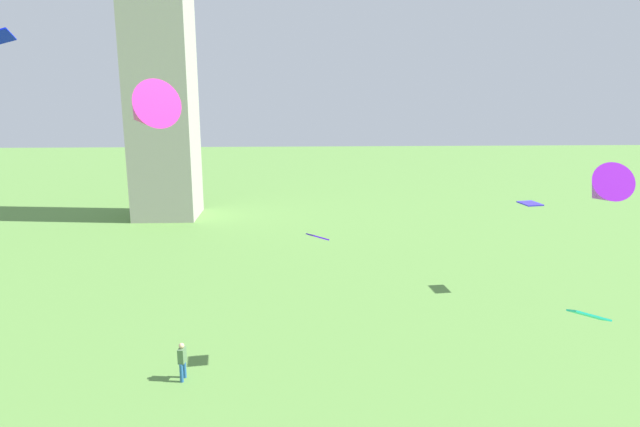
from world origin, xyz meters
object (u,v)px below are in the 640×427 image
Objects in this scene: kite_flying_2 at (2,36)px; kite_flying_3 at (530,203)px; kite_flying_5 at (589,315)px; kite_flying_4 at (145,112)px; kite_flying_6 at (602,190)px; person_1 at (182,359)px; kite_flying_7 at (317,237)px.

kite_flying_2 is 0.63× the size of kite_flying_3.
kite_flying_5 is at bearing -103.54° from kite_flying_2.
kite_flying_2 is at bearing -78.88° from kite_flying_4.
kite_flying_4 reaches higher than kite_flying_5.
kite_flying_3 is at bearing -98.53° from kite_flying_6.
kite_flying_7 reaches higher than person_1.
person_1 is 1.75× the size of kite_flying_2.
kite_flying_7 reaches higher than kite_flying_5.
kite_flying_2 reaches higher than person_1.
kite_flying_6 is at bearing -108.08° from person_1.
kite_flying_5 is at bearing 40.10° from kite_flying_7.
kite_flying_3 is 15.67m from kite_flying_7.
kite_flying_4 is at bearing 129.61° from kite_flying_3.
kite_flying_6 is at bearing -109.86° from kite_flying_2.
kite_flying_3 is 1.26× the size of kite_flying_5.
kite_flying_6 is (-5.25, -16.59, 3.85)m from kite_flying_3.
kite_flying_2 is 27.69m from kite_flying_3.
kite_flying_5 is (14.63, -4.86, 3.79)m from person_1.
kite_flying_4 is at bearing 14.84° from kite_flying_6.
kite_flying_7 reaches higher than kite_flying_3.
kite_flying_5 is (-4.12, -14.66, -0.76)m from kite_flying_3.
kite_flying_2 reaches higher than kite_flying_6.
kite_flying_2 is (-4.61, -2.52, 12.85)m from person_1.
kite_flying_4 reaches higher than kite_flying_7.
kite_flying_4 is at bearing -42.69° from kite_flying_7.
kite_flying_4 reaches higher than kite_flying_3.
kite_flying_2 is 13.49m from kite_flying_7.
person_1 is 1.11× the size of kite_flying_3.
person_1 is at bearing -67.94° from kite_flying_2.
kite_flying_2 reaches higher than kite_flying_4.
kite_flying_6 is (18.12, -4.27, -4.46)m from kite_flying_2.
kite_flying_2 is 8.36m from kite_flying_4.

